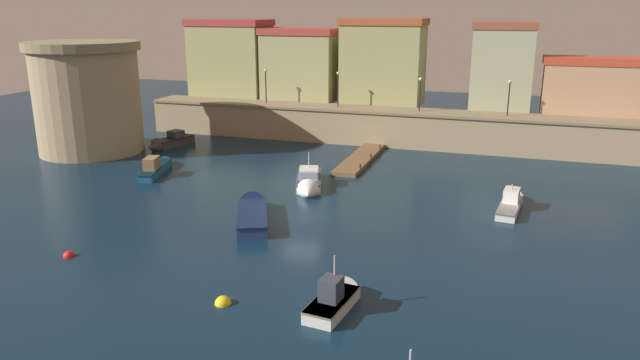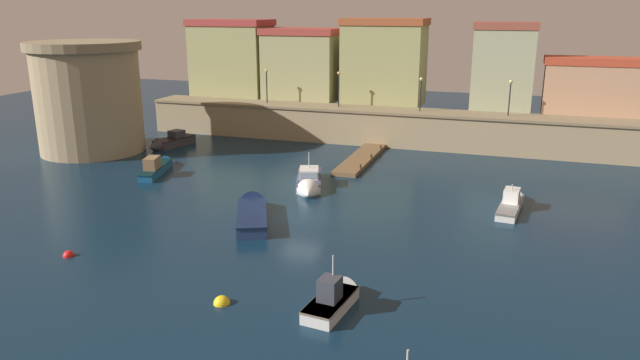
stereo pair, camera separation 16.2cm
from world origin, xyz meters
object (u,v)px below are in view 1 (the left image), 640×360
object	(u,v)px
quay_lamp_0	(266,81)
quay_lamp_2	(420,89)
moored_boat_3	(157,166)
mooring_buoy_1	(223,304)
fortress_tower	(88,97)
moored_boat_2	(309,183)
moored_boat_6	(337,296)
moored_boat_4	(168,142)
moored_boat_5	(512,201)
moored_boat_1	(252,211)
quay_lamp_1	(338,84)
mooring_buoy_0	(69,256)
quay_lamp_3	(509,92)

from	to	relation	value
quay_lamp_0	quay_lamp_2	world-z (taller)	quay_lamp_0
moored_boat_3	mooring_buoy_1	size ratio (longest dim) A/B	8.95
fortress_tower	moored_boat_2	xyz separation A→B (m)	(23.66, -5.04, -4.74)
quay_lamp_2	moored_boat_3	distance (m)	25.79
quay_lamp_0	moored_boat_6	size ratio (longest dim) A/B	0.78
quay_lamp_2	moored_boat_2	bearing A→B (deg)	-107.89
quay_lamp_0	moored_boat_3	size ratio (longest dim) A/B	0.51
moored_boat_4	moored_boat_5	world-z (taller)	moored_boat_5
moored_boat_1	moored_boat_4	size ratio (longest dim) A/B	1.27
quay_lamp_1	moored_boat_6	size ratio (longest dim) A/B	0.78
moored_boat_4	moored_boat_5	size ratio (longest dim) A/B	0.89
quay_lamp_2	mooring_buoy_0	bearing A→B (deg)	-112.69
quay_lamp_3	mooring_buoy_1	distance (m)	37.75
moored_boat_6	quay_lamp_0	bearing A→B (deg)	34.85
quay_lamp_0	quay_lamp_2	distance (m)	16.24
quay_lamp_3	mooring_buoy_1	bearing A→B (deg)	-107.99
quay_lamp_3	moored_boat_4	size ratio (longest dim) A/B	0.58
quay_lamp_1	moored_boat_5	xyz separation A→B (m)	(17.53, -16.68, -5.45)
fortress_tower	moored_boat_1	bearing A→B (deg)	-28.87
quay_lamp_0	moored_boat_1	bearing A→B (deg)	-68.92
moored_boat_5	mooring_buoy_0	bearing A→B (deg)	131.61
moored_boat_1	moored_boat_3	xyz separation A→B (m)	(-12.21, 7.74, 0.08)
moored_boat_5	quay_lamp_1	bearing A→B (deg)	52.42
moored_boat_1	moored_boat_4	distance (m)	22.82
quay_lamp_2	mooring_buoy_1	xyz separation A→B (m)	(-3.26, -35.49, -5.70)
moored_boat_5	mooring_buoy_1	world-z (taller)	moored_boat_5
mooring_buoy_0	quay_lamp_3	bearing A→B (deg)	56.31
moored_boat_5	mooring_buoy_1	distance (m)	22.58
quay_lamp_0	moored_boat_4	distance (m)	12.10
moored_boat_6	moored_boat_1	bearing A→B (deg)	48.90
moored_boat_5	mooring_buoy_0	xyz separation A→B (m)	(-23.13, -16.57, -0.42)
quay_lamp_1	mooring_buoy_0	world-z (taller)	quay_lamp_1
quay_lamp_0	quay_lamp_3	size ratio (longest dim) A/B	1.07
moored_boat_1	moored_boat_4	world-z (taller)	moored_boat_4
moored_boat_5	moored_boat_4	bearing A→B (deg)	81.55
moored_boat_5	mooring_buoy_1	size ratio (longest dim) A/B	8.35
moored_boat_1	moored_boat_6	distance (m)	12.98
quay_lamp_1	mooring_buoy_0	bearing A→B (deg)	-99.57
mooring_buoy_1	moored_boat_2	bearing A→B (deg)	96.93
quay_lamp_2	quay_lamp_0	bearing A→B (deg)	180.00
moored_boat_6	quay_lamp_2	bearing A→B (deg)	9.90
quay_lamp_3	mooring_buoy_1	size ratio (longest dim) A/B	4.29
fortress_tower	moored_boat_6	distance (m)	38.25
quay_lamp_0	quay_lamp_1	distance (m)	7.93
moored_boat_3	mooring_buoy_0	world-z (taller)	moored_boat_3
mooring_buoy_0	moored_boat_2	bearing A→B (deg)	62.60
moored_boat_6	moored_boat_2	bearing A→B (deg)	30.28
quay_lamp_0	mooring_buoy_1	bearing A→B (deg)	-69.92
moored_boat_2	moored_boat_1	bearing A→B (deg)	-28.78
moored_boat_2	moored_boat_4	bearing A→B (deg)	-134.29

